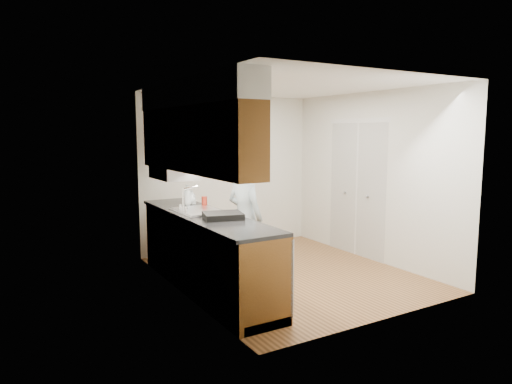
{
  "coord_description": "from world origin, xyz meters",
  "views": [
    {
      "loc": [
        -3.4,
        -4.94,
        1.91
      ],
      "look_at": [
        -0.35,
        0.25,
        1.12
      ],
      "focal_mm": 32.0,
      "sensor_mm": 36.0,
      "label": 1
    }
  ],
  "objects_px": {
    "soap_bottle_a": "(187,195)",
    "soda_can": "(204,202)",
    "soap_bottle_c": "(190,197)",
    "soap_bottle_b": "(192,197)",
    "dish_rack": "(223,216)",
    "person": "(245,210)"
  },
  "relations": [
    {
      "from": "soap_bottle_a",
      "to": "soda_can",
      "type": "xyz_separation_m",
      "value": [
        0.16,
        -0.21,
        -0.07
      ]
    },
    {
      "from": "soap_bottle_a",
      "to": "soap_bottle_c",
      "type": "distance_m",
      "value": 0.12
    },
    {
      "from": "soap_bottle_b",
      "to": "soap_bottle_c",
      "type": "xyz_separation_m",
      "value": [
        -0.03,
        0.0,
        -0.0
      ]
    },
    {
      "from": "dish_rack",
      "to": "person",
      "type": "bearing_deg",
      "value": 59.04
    },
    {
      "from": "person",
      "to": "soap_bottle_c",
      "type": "relative_size",
      "value": 9.32
    },
    {
      "from": "soap_bottle_a",
      "to": "dish_rack",
      "type": "relative_size",
      "value": 0.66
    },
    {
      "from": "person",
      "to": "dish_rack",
      "type": "bearing_deg",
      "value": 116.35
    },
    {
      "from": "person",
      "to": "soda_can",
      "type": "height_order",
      "value": "person"
    },
    {
      "from": "soap_bottle_a",
      "to": "soda_can",
      "type": "height_order",
      "value": "soap_bottle_a"
    },
    {
      "from": "person",
      "to": "dish_rack",
      "type": "height_order",
      "value": "person"
    },
    {
      "from": "soap_bottle_a",
      "to": "soap_bottle_b",
      "type": "distance_m",
      "value": 0.14
    },
    {
      "from": "soap_bottle_a",
      "to": "soap_bottle_c",
      "type": "bearing_deg",
      "value": 44.32
    },
    {
      "from": "person",
      "to": "soap_bottle_c",
      "type": "bearing_deg",
      "value": 25.77
    },
    {
      "from": "soap_bottle_c",
      "to": "person",
      "type": "bearing_deg",
      "value": -46.5
    },
    {
      "from": "person",
      "to": "soap_bottle_a",
      "type": "distance_m",
      "value": 0.8
    },
    {
      "from": "soap_bottle_b",
      "to": "dish_rack",
      "type": "relative_size",
      "value": 0.45
    },
    {
      "from": "dish_rack",
      "to": "soda_can",
      "type": "bearing_deg",
      "value": 94.62
    },
    {
      "from": "person",
      "to": "soda_can",
      "type": "relative_size",
      "value": 13.04
    },
    {
      "from": "soap_bottle_a",
      "to": "soap_bottle_c",
      "type": "height_order",
      "value": "soap_bottle_a"
    },
    {
      "from": "soap_bottle_a",
      "to": "soap_bottle_c",
      "type": "xyz_separation_m",
      "value": [
        0.08,
        0.08,
        -0.05
      ]
    },
    {
      "from": "person",
      "to": "dish_rack",
      "type": "relative_size",
      "value": 4.11
    },
    {
      "from": "soap_bottle_b",
      "to": "dish_rack",
      "type": "height_order",
      "value": "soap_bottle_b"
    }
  ]
}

